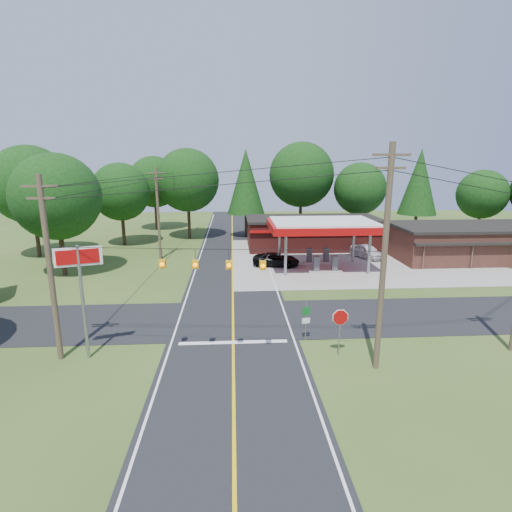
{
  "coord_description": "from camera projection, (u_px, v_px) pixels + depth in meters",
  "views": [
    {
      "loc": [
        0.06,
        -25.69,
        10.62
      ],
      "look_at": [
        2.0,
        7.0,
        2.8
      ],
      "focal_mm": 28.0,
      "sensor_mm": 36.0,
      "label": 1
    }
  ],
  "objects": [
    {
      "name": "lane_center_yellow",
      "position": [
        233.0,
        319.0,
        27.41
      ],
      "size": [
        0.15,
        110.0,
        0.0
      ],
      "primitive_type": "cube",
      "color": "yellow",
      "rests_on": "main_highway"
    },
    {
      "name": "utility_pole_far_left",
      "position": [
        158.0,
        212.0,
        43.22
      ],
      "size": [
        1.8,
        0.3,
        10.0
      ],
      "color": "#473828",
      "rests_on": "ground"
    },
    {
      "name": "overhead_beacons",
      "position": [
        212.0,
        251.0,
        20.09
      ],
      "size": [
        17.04,
        2.04,
        1.03
      ],
      "color": "black",
      "rests_on": "ground"
    },
    {
      "name": "suv_car",
      "position": [
        276.0,
        260.0,
        41.25
      ],
      "size": [
        5.64,
        5.64,
        1.33
      ],
      "primitive_type": "imported",
      "rotation": [
        0.0,
        0.0,
        1.37
      ],
      "color": "black",
      "rests_on": "ground"
    },
    {
      "name": "ground",
      "position": [
        233.0,
        320.0,
        27.41
      ],
      "size": [
        120.0,
        120.0,
        0.0
      ],
      "primitive_type": "plane",
      "color": "#304D1B",
      "rests_on": "ground"
    },
    {
      "name": "strip_building",
      "position": [
        486.0,
        242.0,
        44.1
      ],
      "size": [
        20.4,
        8.75,
        3.8
      ],
      "color": "#3C1E18",
      "rests_on": "ground"
    },
    {
      "name": "convenience_store",
      "position": [
        312.0,
        232.0,
        49.86
      ],
      "size": [
        16.4,
        7.55,
        3.8
      ],
      "color": "#591C19",
      "rests_on": "ground"
    },
    {
      "name": "cross_road",
      "position": [
        233.0,
        319.0,
        27.41
      ],
      "size": [
        70.0,
        7.0,
        0.02
      ],
      "primitive_type": "cube",
      "color": "black",
      "rests_on": "ground"
    },
    {
      "name": "octagonal_stop_sign",
      "position": [
        340.0,
        321.0,
        21.89
      ],
      "size": [
        0.95,
        0.09,
        2.75
      ],
      "color": "gray",
      "rests_on": "ground"
    },
    {
      "name": "utility_pole_north",
      "position": [
        189.0,
        201.0,
        59.92
      ],
      "size": [
        0.3,
        0.3,
        9.5
      ],
      "color": "#473828",
      "rests_on": "ground"
    },
    {
      "name": "route_sign_post",
      "position": [
        306.0,
        318.0,
        23.9
      ],
      "size": [
        0.5,
        0.13,
        2.46
      ],
      "color": "gray",
      "rests_on": "ground"
    },
    {
      "name": "treeline_backdrop",
      "position": [
        238.0,
        187.0,
        49.03
      ],
      "size": [
        70.27,
        51.59,
        13.3
      ],
      "color": "#332316",
      "rests_on": "ground"
    },
    {
      "name": "sedan_car",
      "position": [
        367.0,
        251.0,
        44.61
      ],
      "size": [
        5.82,
        5.82,
        1.51
      ],
      "primitive_type": "imported",
      "rotation": [
        0.0,
        0.0,
        0.41
      ],
      "color": "silver",
      "rests_on": "ground"
    },
    {
      "name": "utility_pole_near_right",
      "position": [
        384.0,
        258.0,
        19.66
      ],
      "size": [
        1.8,
        0.3,
        11.5
      ],
      "color": "#473828",
      "rests_on": "ground"
    },
    {
      "name": "utility_pole_near_left",
      "position": [
        50.0,
        268.0,
        20.8
      ],
      "size": [
        1.8,
        0.3,
        10.0
      ],
      "color": "#473828",
      "rests_on": "ground"
    },
    {
      "name": "main_highway",
      "position": [
        233.0,
        319.0,
        27.41
      ],
      "size": [
        8.0,
        120.0,
        0.02
      ],
      "primitive_type": "cube",
      "color": "black",
      "rests_on": "ground"
    },
    {
      "name": "gas_canopy",
      "position": [
        323.0,
        227.0,
        39.56
      ],
      "size": [
        10.6,
        7.4,
        4.88
      ],
      "color": "gray",
      "rests_on": "ground"
    },
    {
      "name": "big_stop_sign",
      "position": [
        80.0,
        277.0,
        21.0
      ],
      "size": [
        2.28,
        0.78,
        6.37
      ],
      "color": "gray",
      "rests_on": "ground"
    }
  ]
}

